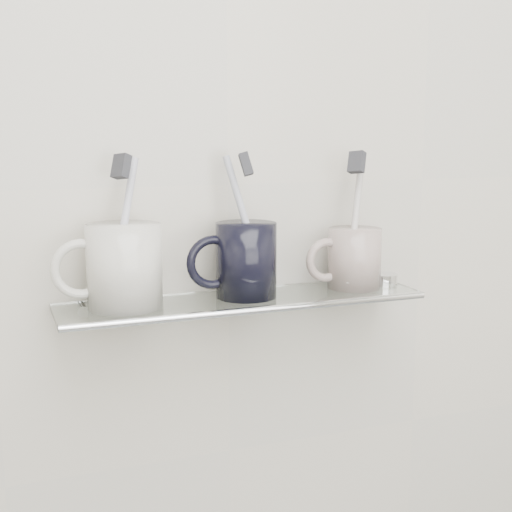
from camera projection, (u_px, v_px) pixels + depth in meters
name	position (u px, v px, depth m)	size (l,w,h in m)	color
wall_back	(228.00, 185.00, 1.00)	(2.50, 2.50, 0.00)	beige
shelf_glass	(243.00, 301.00, 0.97)	(0.50, 0.12, 0.01)	silver
shelf_rail	(257.00, 310.00, 0.92)	(0.01, 0.01, 0.50)	silver
bracket_left	(82.00, 314.00, 0.94)	(0.02, 0.02, 0.03)	silver
bracket_right	(362.00, 289.00, 1.09)	(0.02, 0.02, 0.03)	silver
mug_left	(124.00, 266.00, 0.91)	(0.10, 0.10, 0.11)	silver
mug_left_handle	(81.00, 269.00, 0.89)	(0.08, 0.08, 0.01)	silver
toothbrush_left	(123.00, 230.00, 0.90)	(0.01, 0.01, 0.19)	silver
bristles_left	(121.00, 166.00, 0.89)	(0.01, 0.02, 0.03)	#2D2D32
mug_center	(246.00, 260.00, 0.97)	(0.08, 0.08, 0.10)	black
mug_center_handle	(213.00, 262.00, 0.95)	(0.07, 0.07, 0.01)	black
toothbrush_center	(246.00, 224.00, 0.96)	(0.01, 0.01, 0.19)	#9EA0B4
bristles_center	(246.00, 164.00, 0.95)	(0.01, 0.02, 0.03)	#2D2D32
mug_right	(354.00, 258.00, 1.03)	(0.08, 0.08, 0.09)	silver
mug_right_handle	(327.00, 260.00, 1.01)	(0.06, 0.06, 0.01)	silver
toothbrush_right	(355.00, 218.00, 1.02)	(0.01, 0.01, 0.19)	#C0B2A1
bristles_right	(357.00, 162.00, 1.00)	(0.01, 0.02, 0.03)	#2D2D32
chrome_cap	(384.00, 279.00, 1.05)	(0.04, 0.04, 0.02)	silver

